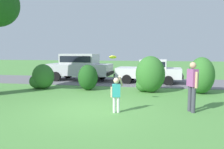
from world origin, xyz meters
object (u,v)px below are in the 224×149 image
Objects in this scene: frisbee at (113,57)px; adult_onlooker at (192,84)px; parked_suv at (80,66)px; child_thrower at (116,92)px; parked_sedan at (150,70)px.

frisbee is 3.05m from adult_onlooker.
parked_suv reaches higher than child_thrower.
frisbee reaches higher than parked_sedan.
parked_suv reaches higher than parked_sedan.
frisbee is (3.62, -6.67, 0.80)m from parked_suv.
parked_sedan is 2.60× the size of adult_onlooker.
adult_onlooker is at bearing -77.77° from parked_sedan.
frisbee is (-0.31, 1.05, 1.16)m from child_thrower.
parked_sedan is 0.94× the size of parked_suv.
adult_onlooker reaches higher than child_thrower.
adult_onlooker reaches higher than parked_sedan.
parked_suv reaches higher than adult_onlooker.
adult_onlooker is at bearing 12.06° from child_thrower.
frisbee reaches higher than child_thrower.
child_thrower is at bearing -73.64° from frisbee.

